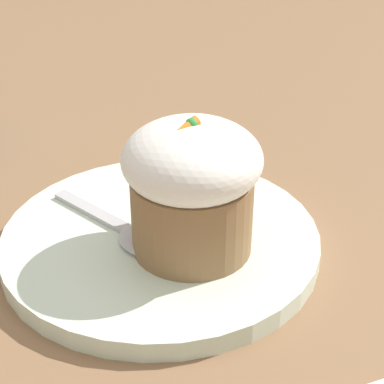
# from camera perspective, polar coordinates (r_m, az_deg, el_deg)

# --- Properties ---
(ground_plane) EXTENTS (4.00, 4.00, 0.00)m
(ground_plane) POSITION_cam_1_polar(r_m,az_deg,el_deg) (0.48, -2.79, -5.05)
(ground_plane) COLOR #846042
(dessert_plate) EXTENTS (0.23, 0.23, 0.01)m
(dessert_plate) POSITION_cam_1_polar(r_m,az_deg,el_deg) (0.47, -2.81, -4.32)
(dessert_plate) COLOR silver
(dessert_plate) RESTS_ON ground_plane
(carrot_cake) EXTENTS (0.09, 0.09, 0.10)m
(carrot_cake) POSITION_cam_1_polar(r_m,az_deg,el_deg) (0.43, -0.00, 0.66)
(carrot_cake) COLOR olive
(carrot_cake) RESTS_ON dessert_plate
(spoon) EXTENTS (0.04, 0.13, 0.01)m
(spoon) POSITION_cam_1_polar(r_m,az_deg,el_deg) (0.46, -4.88, -3.75)
(spoon) COLOR #B7B7BC
(spoon) RESTS_ON dessert_plate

